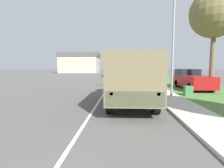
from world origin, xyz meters
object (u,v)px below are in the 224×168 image
Objects in this scene: car_second_ahead at (124,75)px; car_third_ahead at (108,73)px; car_fourth_ahead at (121,72)px; lamp_post at (170,32)px; pickup_truck at (192,80)px; military_truck at (130,77)px; car_nearest_ahead at (123,79)px.

car_second_ahead is 10.87m from car_third_ahead.
car_second_ahead is 20.24m from car_fourth_ahead.
pickup_truck is at bearing 54.59° from lamp_post.
car_nearest_ahead is at bearing 91.17° from military_truck.
car_second_ahead is 0.86× the size of pickup_truck.
car_fourth_ahead is at bearing 101.55° from pickup_truck.
car_fourth_ahead is (-0.18, 27.72, 0.05)m from car_nearest_ahead.
car_fourth_ahead is 32.73m from pickup_truck.
car_third_ahead is (-3.24, 17.78, 0.04)m from car_nearest_ahead.
car_second_ahead is (0.26, 7.48, 0.06)m from car_nearest_ahead.
car_fourth_ahead is (-0.44, 20.24, -0.00)m from car_second_ahead.
car_third_ahead is 0.59× the size of lamp_post.
military_truck is 9.22m from pickup_truck.
car_nearest_ahead is at bearing -89.62° from car_fourth_ahead.
car_second_ahead is at bearing -88.75° from car_fourth_ahead.
car_third_ahead is 0.79× the size of pickup_truck.
car_nearest_ahead is 0.76× the size of pickup_truck.
military_truck is 11.23m from car_nearest_ahead.
car_second_ahead reaches higher than car_nearest_ahead.
lamp_post is at bearing -80.96° from car_second_ahead.
pickup_truck is (6.55, -32.07, 0.17)m from car_fourth_ahead.
car_fourth_ahead is at bearing 72.88° from car_third_ahead.
military_truck is 1.57× the size of car_second_ahead.
car_nearest_ahead is 0.57× the size of lamp_post.
lamp_post reaches higher than military_truck.
car_third_ahead is at bearing 96.84° from military_truck.
military_truck reaches higher than car_second_ahead.
car_fourth_ahead reaches higher than car_nearest_ahead.
military_truck is 38.92m from car_fourth_ahead.
car_fourth_ahead is (3.06, 9.94, 0.01)m from car_third_ahead.
car_fourth_ahead is at bearing 90.38° from car_nearest_ahead.
pickup_truck is (6.15, 6.84, -0.64)m from military_truck.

